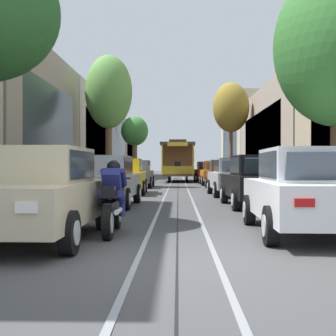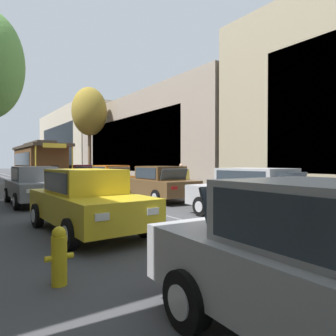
% 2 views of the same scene
% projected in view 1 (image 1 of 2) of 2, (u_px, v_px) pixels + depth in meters
% --- Properties ---
extents(ground_plane, '(162.05, 162.05, 0.00)m').
position_uv_depth(ground_plane, '(178.00, 184.00, 31.86)').
color(ground_plane, '#424244').
extents(trolley_track_rails, '(1.14, 72.82, 0.01)m').
position_uv_depth(trolley_track_rails, '(178.00, 182.00, 36.34)').
color(trolley_track_rails, gray).
rests_on(trolley_track_rails, ground).
extents(building_facade_left, '(5.64, 64.52, 9.84)m').
position_uv_depth(building_facade_left, '(59.00, 128.00, 34.89)').
color(building_facade_left, '#BCAD93').
rests_on(building_facade_left, ground).
extents(building_facade_right, '(4.35, 64.52, 9.08)m').
position_uv_depth(building_facade_right, '(287.00, 128.00, 35.93)').
color(building_facade_right, tan).
rests_on(building_facade_right, ground).
extents(parked_car_beige_near_left, '(2.05, 4.38, 1.58)m').
position_uv_depth(parked_car_beige_near_left, '(38.00, 193.00, 7.97)').
color(parked_car_beige_near_left, '#C1B28E').
rests_on(parked_car_beige_near_left, ground).
extents(parked_car_silver_second_left, '(2.09, 4.40, 1.58)m').
position_uv_depth(parked_car_silver_second_left, '(104.00, 181.00, 14.66)').
color(parked_car_silver_second_left, '#B7B7BC').
rests_on(parked_car_silver_second_left, ground).
extents(parked_car_yellow_mid_left, '(2.09, 4.40, 1.58)m').
position_uv_depth(parked_car_yellow_mid_left, '(124.00, 176.00, 21.05)').
color(parked_car_yellow_mid_left, gold).
rests_on(parked_car_yellow_mid_left, ground).
extents(parked_car_grey_fourth_left, '(2.01, 4.37, 1.58)m').
position_uv_depth(parked_car_grey_fourth_left, '(136.00, 174.00, 27.33)').
color(parked_car_grey_fourth_left, slate).
rests_on(parked_car_grey_fourth_left, ground).
extents(parked_car_white_near_right, '(2.07, 4.39, 1.58)m').
position_uv_depth(parked_car_white_near_right, '(307.00, 191.00, 8.59)').
color(parked_car_white_near_right, silver).
rests_on(parked_car_white_near_right, ground).
extents(parked_car_black_second_right, '(2.08, 4.39, 1.58)m').
position_uv_depth(parked_car_black_second_right, '(258.00, 181.00, 14.34)').
color(parked_car_black_second_right, black).
rests_on(parked_car_black_second_right, ground).
extents(parked_car_silver_mid_right, '(2.09, 4.40, 1.58)m').
position_uv_depth(parked_car_silver_mid_right, '(234.00, 177.00, 19.69)').
color(parked_car_silver_mid_right, '#B7B7BC').
rests_on(parked_car_silver_mid_right, ground).
extents(parked_car_brown_fourth_right, '(2.05, 4.38, 1.58)m').
position_uv_depth(parked_car_brown_fourth_right, '(224.00, 174.00, 25.34)').
color(parked_car_brown_fourth_right, brown).
rests_on(parked_car_brown_fourth_right, ground).
extents(parked_car_orange_fifth_right, '(2.02, 4.37, 1.58)m').
position_uv_depth(parked_car_orange_fifth_right, '(215.00, 173.00, 30.66)').
color(parked_car_orange_fifth_right, orange).
rests_on(parked_car_orange_fifth_right, ground).
extents(parked_car_maroon_sixth_right, '(2.09, 4.40, 1.58)m').
position_uv_depth(parked_car_maroon_sixth_right, '(208.00, 172.00, 36.33)').
color(parked_car_maroon_sixth_right, maroon).
rests_on(parked_car_maroon_sixth_right, ground).
extents(street_tree_kerb_left_second, '(2.79, 2.55, 7.83)m').
position_uv_depth(street_tree_kerb_left_second, '(109.00, 93.00, 27.68)').
color(street_tree_kerb_left_second, brown).
rests_on(street_tree_kerb_left_second, ground).
extents(street_tree_kerb_left_mid, '(2.73, 2.83, 6.25)m').
position_uv_depth(street_tree_kerb_left_mid, '(135.00, 132.00, 47.04)').
color(street_tree_kerb_left_mid, brown).
rests_on(street_tree_kerb_left_mid, ground).
extents(street_tree_kerb_right_second, '(3.08, 2.71, 8.35)m').
position_uv_depth(street_tree_kerb_right_second, '(231.00, 108.00, 39.65)').
color(street_tree_kerb_right_second, brown).
rests_on(street_tree_kerb_right_second, ground).
extents(cable_car_trolley, '(2.62, 9.14, 3.28)m').
position_uv_depth(cable_car_trolley, '(178.00, 161.00, 38.33)').
color(cable_car_trolley, brown).
rests_on(cable_car_trolley, ground).
extents(motorcycle_with_rider, '(0.56, 1.99, 1.37)m').
position_uv_depth(motorcycle_with_rider, '(113.00, 199.00, 8.61)').
color(motorcycle_with_rider, black).
rests_on(motorcycle_with_rider, ground).
extents(pedestrian_on_left_pavement, '(0.55, 0.37, 1.71)m').
position_uv_depth(pedestrian_on_left_pavement, '(109.00, 170.00, 36.89)').
color(pedestrian_on_left_pavement, '#282D38').
rests_on(pedestrian_on_left_pavement, ground).
extents(pedestrian_on_right_pavement, '(0.55, 0.34, 1.68)m').
position_uv_depth(pedestrian_on_right_pavement, '(274.00, 171.00, 27.86)').
color(pedestrian_on_right_pavement, slate).
rests_on(pedestrian_on_right_pavement, ground).
extents(pedestrian_crossing_far, '(0.55, 0.33, 1.59)m').
position_uv_depth(pedestrian_crossing_far, '(272.00, 172.00, 27.04)').
color(pedestrian_crossing_far, slate).
rests_on(pedestrian_crossing_far, ground).
extents(fire_hydrant, '(0.40, 0.22, 0.84)m').
position_uv_depth(fire_hydrant, '(76.00, 188.00, 17.98)').
color(fire_hydrant, gold).
rests_on(fire_hydrant, ground).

